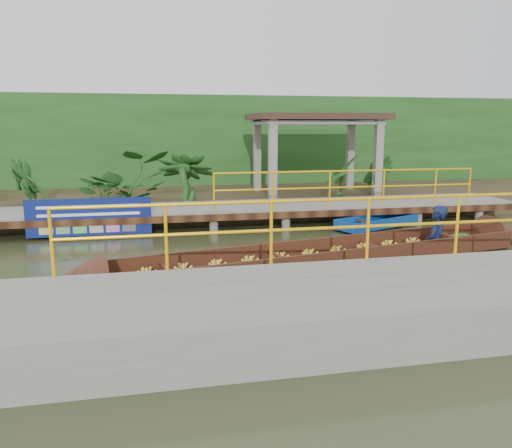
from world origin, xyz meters
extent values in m
plane|color=#2A2E17|center=(0.00, 0.00, 0.00)|extent=(80.00, 80.00, 0.00)
cube|color=#352A1A|center=(0.00, 7.50, 0.23)|extent=(30.00, 8.00, 0.45)
cube|color=slate|center=(0.00, 3.50, 0.50)|extent=(16.00, 2.00, 0.15)
cube|color=black|center=(0.00, 2.50, 0.42)|extent=(16.00, 0.12, 0.18)
cylinder|color=#E6A30C|center=(2.75, 2.55, 1.57)|extent=(7.50, 0.05, 0.05)
cylinder|color=#E6A30C|center=(2.75, 2.55, 1.12)|extent=(7.50, 0.05, 0.05)
cylinder|color=#E6A30C|center=(2.75, 2.55, 1.07)|extent=(0.05, 0.05, 1.00)
cylinder|color=slate|center=(-6.00, 2.70, 0.22)|extent=(0.24, 0.24, 0.55)
cylinder|color=slate|center=(-6.00, 4.30, 0.22)|extent=(0.24, 0.24, 0.55)
cylinder|color=slate|center=(-4.00, 2.70, 0.22)|extent=(0.24, 0.24, 0.55)
cylinder|color=slate|center=(-4.00, 4.30, 0.22)|extent=(0.24, 0.24, 0.55)
cylinder|color=slate|center=(-2.00, 2.70, 0.22)|extent=(0.24, 0.24, 0.55)
cylinder|color=slate|center=(-2.00, 4.30, 0.22)|extent=(0.24, 0.24, 0.55)
cylinder|color=slate|center=(0.00, 2.70, 0.22)|extent=(0.24, 0.24, 0.55)
cylinder|color=slate|center=(0.00, 4.30, 0.22)|extent=(0.24, 0.24, 0.55)
cylinder|color=slate|center=(2.00, 2.70, 0.22)|extent=(0.24, 0.24, 0.55)
cylinder|color=slate|center=(2.00, 4.30, 0.22)|extent=(0.24, 0.24, 0.55)
cylinder|color=slate|center=(4.00, 2.70, 0.22)|extent=(0.24, 0.24, 0.55)
cylinder|color=slate|center=(4.00, 4.30, 0.22)|extent=(0.24, 0.24, 0.55)
cylinder|color=slate|center=(6.00, 2.70, 0.22)|extent=(0.24, 0.24, 0.55)
cylinder|color=slate|center=(6.00, 4.30, 0.22)|extent=(0.24, 0.24, 0.55)
cylinder|color=slate|center=(0.00, 2.70, 0.22)|extent=(0.24, 0.24, 0.55)
cube|color=slate|center=(1.00, -4.20, 0.30)|extent=(18.00, 2.40, 0.70)
cylinder|color=#E6A30C|center=(1.00, -3.05, 1.65)|extent=(10.00, 0.05, 0.05)
cylinder|color=#E6A30C|center=(1.00, -3.05, 1.20)|extent=(10.00, 0.05, 0.05)
cylinder|color=#E6A30C|center=(1.00, -3.05, 1.15)|extent=(0.05, 0.05, 1.00)
cube|color=slate|center=(1.20, 5.10, 1.60)|extent=(0.25, 0.25, 2.80)
cube|color=slate|center=(4.80, 5.10, 1.60)|extent=(0.25, 0.25, 2.80)
cube|color=slate|center=(1.20, 7.50, 1.60)|extent=(0.25, 0.25, 2.80)
cube|color=slate|center=(4.80, 7.50, 1.60)|extent=(0.25, 0.25, 2.80)
cube|color=slate|center=(3.00, 6.30, 2.90)|extent=(4.00, 2.60, 0.12)
cube|color=#36221B|center=(3.00, 6.30, 3.10)|extent=(4.40, 3.00, 0.20)
cube|color=#194014|center=(0.00, 10.00, 2.00)|extent=(30.00, 0.80, 4.00)
cube|color=#35180E|center=(0.95, -0.96, 0.07)|extent=(9.03, 2.97, 0.07)
cube|color=#35180E|center=(0.83, -0.41, 0.22)|extent=(8.81, 1.94, 0.38)
cube|color=#35180E|center=(1.06, -1.51, 0.22)|extent=(8.81, 1.94, 0.38)
cone|color=#35180E|center=(-3.95, -2.00, 0.16)|extent=(1.32, 1.29, 1.08)
cone|color=#35180E|center=(5.84, 0.08, 0.16)|extent=(1.32, 1.29, 1.08)
ellipsoid|color=#194014|center=(4.46, -0.21, 0.18)|extent=(0.72, 0.61, 0.29)
imported|color=#0F1838|center=(3.69, -0.37, 1.03)|extent=(0.80, 0.80, 1.87)
cube|color=navy|center=(3.51, 2.27, 0.09)|extent=(2.67, 1.78, 0.09)
cube|color=navy|center=(3.34, 2.62, 0.19)|extent=(2.37, 1.13, 0.26)
cube|color=navy|center=(3.67, 1.92, 0.19)|extent=(2.37, 1.13, 0.26)
cube|color=navy|center=(2.33, 1.73, 0.19)|extent=(0.37, 0.73, 0.26)
cone|color=navy|center=(4.84, 2.88, 0.14)|extent=(0.77, 0.87, 0.72)
cube|color=black|center=(3.11, 2.09, 0.22)|extent=(0.40, 0.74, 0.04)
cube|color=navy|center=(-4.14, 2.48, 0.55)|extent=(3.03, 0.03, 0.95)
cube|color=white|center=(-4.14, 2.46, 0.82)|extent=(2.46, 0.01, 0.07)
cube|color=white|center=(-4.14, 2.46, 0.62)|extent=(2.46, 0.01, 0.07)
imported|color=#194014|center=(-6.00, 5.30, 1.23)|extent=(1.25, 1.25, 1.57)
imported|color=#194014|center=(-3.50, 5.30, 1.23)|extent=(1.25, 1.25, 1.57)
imported|color=#194014|center=(-1.50, 5.30, 1.23)|extent=(1.25, 1.25, 1.57)
imported|color=#194014|center=(3.50, 5.30, 1.23)|extent=(1.25, 1.25, 1.57)
imported|color=#194014|center=(5.00, 5.30, 1.23)|extent=(1.25, 1.25, 1.57)
camera|label=1|loc=(-2.57, -10.36, 2.77)|focal=35.00mm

